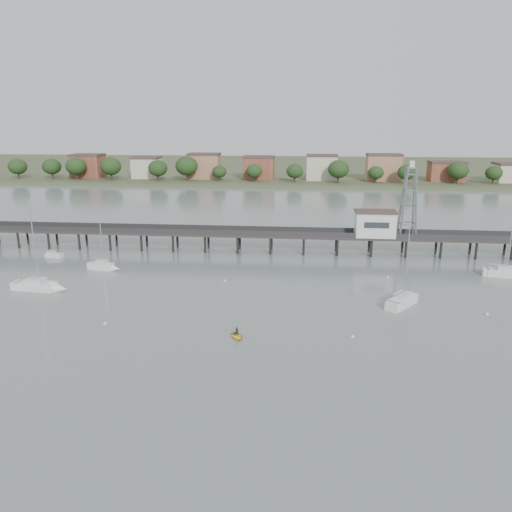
% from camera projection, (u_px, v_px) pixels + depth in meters
% --- Properties ---
extents(ground_plane, '(500.00, 500.00, 0.00)m').
position_uv_depth(ground_plane, '(197.00, 406.00, 49.57)').
color(ground_plane, slate).
rests_on(ground_plane, ground).
extents(pier, '(150.00, 5.00, 5.50)m').
position_uv_depth(pier, '(255.00, 234.00, 106.15)').
color(pier, '#2D2823').
rests_on(pier, ground).
extents(pier_building, '(8.40, 5.40, 5.30)m').
position_uv_depth(pier_building, '(375.00, 223.00, 103.11)').
color(pier_building, silver).
rests_on(pier_building, ground).
extents(lattice_tower, '(3.20, 3.20, 15.50)m').
position_uv_depth(lattice_tower, '(409.00, 203.00, 101.35)').
color(lattice_tower, slate).
rests_on(lattice_tower, ground).
extents(sailboat_a, '(8.94, 3.28, 14.42)m').
position_uv_depth(sailboat_a, '(45.00, 287.00, 82.80)').
color(sailboat_a, silver).
rests_on(sailboat_a, ground).
extents(sailboat_c, '(6.65, 7.78, 13.21)m').
position_uv_depth(sailboat_c, '(406.00, 299.00, 77.06)').
color(sailboat_c, silver).
rests_on(sailboat_c, ground).
extents(sailboat_e, '(7.64, 3.55, 12.25)m').
position_uv_depth(sailboat_e, '(510.00, 274.00, 89.72)').
color(sailboat_e, silver).
rests_on(sailboat_e, ground).
extents(sailboat_b, '(6.12, 2.80, 9.99)m').
position_uv_depth(sailboat_b, '(106.00, 267.00, 93.89)').
color(sailboat_b, silver).
rests_on(sailboat_b, ground).
extents(white_tender, '(3.79, 2.04, 1.40)m').
position_uv_depth(white_tender, '(54.00, 255.00, 102.77)').
color(white_tender, silver).
rests_on(white_tender, ground).
extents(yellow_dinghy, '(1.97, 1.40, 2.71)m').
position_uv_depth(yellow_dinghy, '(237.00, 338.00, 64.99)').
color(yellow_dinghy, yellow).
rests_on(yellow_dinghy, ground).
extents(dinghy_occupant, '(0.46, 1.26, 0.30)m').
position_uv_depth(dinghy_occupant, '(237.00, 338.00, 64.99)').
color(dinghy_occupant, black).
rests_on(dinghy_occupant, ground).
extents(mooring_buoys, '(74.34, 26.76, 0.39)m').
position_uv_depth(mooring_buoys, '(261.00, 300.00, 78.47)').
color(mooring_buoys, '#EDE9B9').
rests_on(mooring_buoys, ground).
extents(far_shore, '(500.00, 170.00, 10.40)m').
position_uv_depth(far_shore, '(286.00, 168.00, 279.23)').
color(far_shore, '#475133').
rests_on(far_shore, ground).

